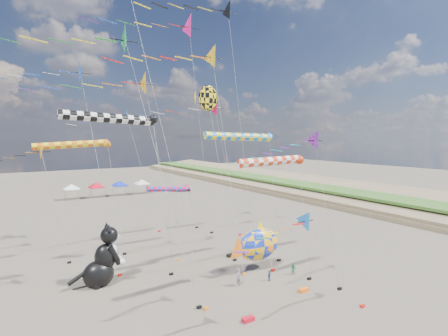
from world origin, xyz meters
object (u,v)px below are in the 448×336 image
at_px(child_blue, 269,276).
at_px(parked_car, 182,189).
at_px(fish_inflatable, 258,244).
at_px(child_green, 294,269).
at_px(cat_inflatable, 101,254).
at_px(person_adult, 239,277).

distance_m(child_blue, parked_car, 54.03).
distance_m(fish_inflatable, child_green, 4.02).
xyz_separation_m(cat_inflatable, person_adult, (10.11, -6.58, -1.95)).
relative_size(cat_inflatable, child_blue, 5.90).
distance_m(person_adult, child_blue, 3.02).
height_order(person_adult, child_blue, person_adult).
relative_size(fish_inflatable, parked_car, 1.66).
bearing_deg(child_blue, child_green, -27.65).
xyz_separation_m(fish_inflatable, parked_car, (14.91, 49.11, -1.93)).
height_order(child_green, parked_car, parked_car).
relative_size(child_blue, parked_car, 0.24).
bearing_deg(fish_inflatable, cat_inflatable, 161.61).
relative_size(cat_inflatable, person_adult, 3.50).
xyz_separation_m(cat_inflatable, fish_inflatable, (13.77, -4.58, -0.14)).
bearing_deg(child_blue, fish_inflatable, 48.36).
relative_size(person_adult, parked_car, 0.41).
bearing_deg(fish_inflatable, child_blue, -105.45).
height_order(cat_inflatable, person_adult, cat_inflatable).
bearing_deg(child_blue, person_adult, 142.14).
bearing_deg(fish_inflatable, parked_car, 73.11).
xyz_separation_m(fish_inflatable, child_blue, (-0.72, -2.61, -2.12)).
distance_m(child_green, child_blue, 2.90).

